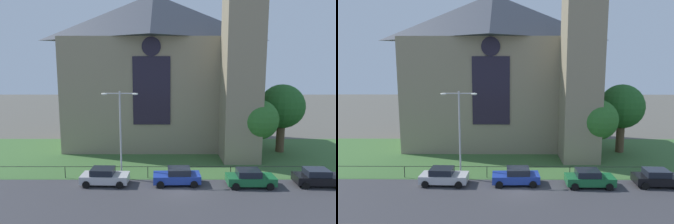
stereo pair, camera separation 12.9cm
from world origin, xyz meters
TOP-DOWN VIEW (x-y plane):
  - ground at (0.00, 10.00)m, footprint 160.00×160.00m
  - road_asphalt at (0.00, -2.00)m, footprint 120.00×8.00m
  - grass_verge at (0.00, 8.00)m, footprint 120.00×20.00m
  - church_building at (-2.18, 15.59)m, footprint 23.20×16.20m
  - iron_railing at (-2.95, 2.50)m, footprint 31.57×0.07m
  - tree_right_near at (8.93, 7.76)m, footprint 4.48×4.48m
  - tree_right_far at (12.94, 11.43)m, footprint 5.37×5.37m
  - streetlamp_near at (-5.44, 2.40)m, footprint 3.37×0.26m
  - parked_car_silver at (-6.72, 0.90)m, footprint 4.25×2.13m
  - parked_car_blue at (-0.20, 0.96)m, footprint 4.25×2.13m
  - parked_car_green at (6.22, 0.50)m, footprint 4.21×2.05m
  - parked_car_black at (12.33, 0.67)m, footprint 4.27×2.16m

SIDE VIEW (x-z plane):
  - ground at x=0.00m, z-range 0.00..0.00m
  - grass_verge at x=0.00m, z-range 0.00..0.01m
  - road_asphalt at x=0.00m, z-range 0.00..0.01m
  - parked_car_silver at x=-6.72m, z-range -0.01..1.50m
  - parked_car_blue at x=-0.20m, z-range -0.01..1.50m
  - parked_car_green at x=6.22m, z-range -0.01..1.50m
  - parked_car_black at x=12.33m, z-range -0.01..1.50m
  - iron_railing at x=-2.95m, z-range 0.41..1.54m
  - tree_right_near at x=8.93m, z-range 1.20..8.15m
  - streetlamp_near at x=-5.44m, z-range 1.12..9.40m
  - tree_right_far at x=12.94m, z-range 1.43..9.84m
  - church_building at x=-2.18m, z-range -2.73..23.27m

